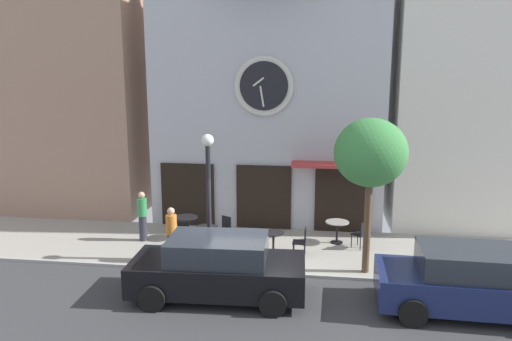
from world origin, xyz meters
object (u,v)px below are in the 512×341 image
object	(u,v)px
parked_car_navy	(472,282)
cafe_chair_corner	(362,232)
cafe_table_center_left	(207,234)
cafe_chair_outer	(302,240)
street_lamp	(209,198)
parked_car_black	(218,268)
cafe_table_center	(273,240)
cafe_chair_mid_row	(184,232)
pedestrian_green	(142,216)
cafe_table_leftmost	(337,227)
cafe_chair_facing_wall	(225,228)
cafe_chair_facing_street	(181,239)
cafe_table_near_door	(186,222)
street_tree	(371,154)
pedestrian_orange	(172,234)

from	to	relation	value
parked_car_navy	cafe_chair_corner	bearing A→B (deg)	119.26
cafe_table_center_left	cafe_chair_outer	distance (m)	2.99
street_lamp	cafe_table_center_left	world-z (taller)	street_lamp
parked_car_black	cafe_table_center	bearing A→B (deg)	69.67
cafe_chair_mid_row	pedestrian_green	distance (m)	1.66
cafe_table_leftmost	cafe_chair_corner	xyz separation A→B (m)	(0.76, -0.42, -0.01)
cafe_chair_facing_wall	cafe_table_center	bearing A→B (deg)	-27.56
cafe_table_center	parked_car_navy	world-z (taller)	parked_car_navy
street_lamp	cafe_table_leftmost	distance (m)	4.55
street_lamp	cafe_table_leftmost	size ratio (longest dim) A/B	4.97
cafe_chair_corner	parked_car_black	distance (m)	5.49
cafe_table_center_left	cafe_table_center	bearing A→B (deg)	-4.16
cafe_chair_facing_wall	parked_car_navy	distance (m)	7.65
cafe_table_center	cafe_chair_facing_street	world-z (taller)	cafe_chair_facing_street
cafe_chair_facing_wall	parked_car_black	xyz separation A→B (m)	(0.60, -3.82, 0.23)
cafe_chair_facing_street	parked_car_navy	xyz separation A→B (m)	(7.73, -2.58, 0.23)
parked_car_black	parked_car_navy	xyz separation A→B (m)	(6.01, 0.00, 0.00)
cafe_chair_outer	cafe_chair_mid_row	world-z (taller)	same
cafe_table_center_left	cafe_chair_corner	xyz separation A→B (m)	(4.84, 0.85, -0.02)
pedestrian_green	cafe_table_near_door	bearing A→B (deg)	14.53
cafe_table_leftmost	cafe_chair_facing_wall	xyz separation A→B (m)	(-3.65, -0.54, -0.01)
cafe_chair_facing_wall	pedestrian_green	size ratio (longest dim) A/B	0.54
cafe_table_near_door	cafe_chair_mid_row	size ratio (longest dim) A/B	0.87
cafe_table_center	street_lamp	bearing A→B (deg)	-160.48
street_tree	cafe_table_near_door	distance (m)	6.72
pedestrian_orange	cafe_chair_mid_row	bearing A→B (deg)	88.82
pedestrian_orange	pedestrian_green	bearing A→B (deg)	132.21
street_tree	cafe_chair_facing_wall	bearing A→B (deg)	158.16
cafe_table_leftmost	cafe_chair_outer	world-z (taller)	cafe_chair_outer
street_lamp	cafe_chair_outer	distance (m)	3.13
parked_car_black	parked_car_navy	bearing A→B (deg)	0.01
cafe_table_center	cafe_chair_facing_street	distance (m)	2.83
street_tree	cafe_table_center_left	distance (m)	5.68
cafe_table_near_door	parked_car_black	world-z (taller)	parked_car_black
cafe_table_center	cafe_chair_mid_row	world-z (taller)	cafe_chair_mid_row
pedestrian_green	parked_car_navy	bearing A→B (deg)	-21.68
cafe_chair_facing_street	pedestrian_green	size ratio (longest dim) A/B	0.54
cafe_chair_facing_wall	cafe_chair_outer	bearing A→B (deg)	-17.88
cafe_table_leftmost	parked_car_navy	bearing A→B (deg)	-55.80
street_lamp	street_tree	bearing A→B (deg)	-2.81
cafe_chair_facing_street	parked_car_black	bearing A→B (deg)	-56.37
cafe_table_center_left	parked_car_black	xyz separation A→B (m)	(1.03, -3.09, 0.21)
cafe_table_near_door	parked_car_navy	bearing A→B (deg)	-27.08
cafe_table_near_door	pedestrian_green	xyz separation A→B (m)	(-1.39, -0.36, 0.29)
cafe_table_leftmost	pedestrian_orange	world-z (taller)	pedestrian_orange
cafe_table_leftmost	cafe_chair_facing_wall	distance (m)	3.69
cafe_chair_mid_row	cafe_table_center	bearing A→B (deg)	-6.44
cafe_table_center	pedestrian_green	bearing A→B (deg)	169.92
street_tree	parked_car_black	distance (m)	5.04
cafe_chair_facing_wall	cafe_chair_facing_street	distance (m)	1.66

